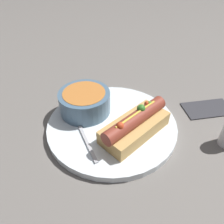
# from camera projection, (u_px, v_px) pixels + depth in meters

# --- Properties ---
(ground_plane) EXTENTS (4.00, 4.00, 0.00)m
(ground_plane) POSITION_uv_depth(u_px,v_px,m) (112.00, 127.00, 0.50)
(ground_plane) COLOR slate
(dinner_plate) EXTENTS (0.29, 0.29, 0.02)m
(dinner_plate) POSITION_uv_depth(u_px,v_px,m) (112.00, 125.00, 0.50)
(dinner_plate) COLOR white
(dinner_plate) RESTS_ON ground_plane
(hot_dog) EXTENTS (0.17, 0.07, 0.06)m
(hot_dog) POSITION_uv_depth(u_px,v_px,m) (135.00, 125.00, 0.45)
(hot_dog) COLOR tan
(hot_dog) RESTS_ON dinner_plate
(soup_bowl) EXTENTS (0.12, 0.12, 0.05)m
(soup_bowl) POSITION_uv_depth(u_px,v_px,m) (85.00, 101.00, 0.51)
(soup_bowl) COLOR slate
(soup_bowl) RESTS_ON dinner_plate
(spoon) EXTENTS (0.08, 0.15, 0.01)m
(spoon) POSITION_uv_depth(u_px,v_px,m) (78.00, 122.00, 0.49)
(spoon) COLOR #B7B7BC
(spoon) RESTS_ON dinner_plate
(napkin) EXTENTS (0.14, 0.12, 0.01)m
(napkin) POSITION_uv_depth(u_px,v_px,m) (208.00, 108.00, 0.55)
(napkin) COLOR #333338
(napkin) RESTS_ON ground_plane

